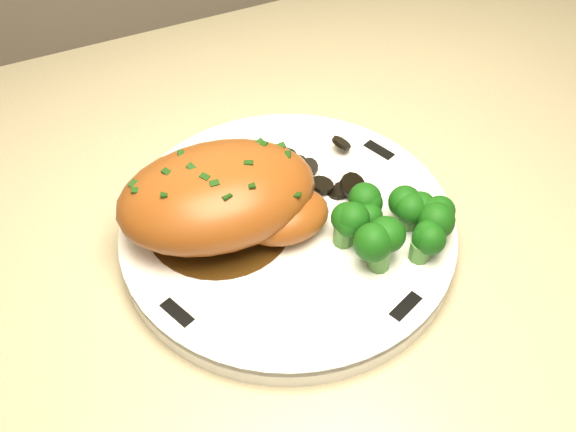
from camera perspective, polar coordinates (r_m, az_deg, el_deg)
name	(u,v)px	position (r m, az deg, el deg)	size (l,w,h in m)	color
plate	(288,232)	(0.59, 0.00, -1.23)	(0.27, 0.27, 0.02)	white
rim_accent_0	(379,150)	(0.65, 7.20, 5.16)	(0.03, 0.01, 0.00)	black
rim_accent_1	(190,155)	(0.64, -7.73, 4.82)	(0.03, 0.01, 0.00)	black
rim_accent_2	(177,313)	(0.53, -8.76, -7.57)	(0.03, 0.01, 0.00)	black
rim_accent_3	(406,307)	(0.54, 9.28, -7.08)	(0.03, 0.01, 0.00)	black
gravy_pool	(220,221)	(0.59, -5.41, -0.43)	(0.12, 0.12, 0.00)	#362009
chicken_breast	(225,198)	(0.56, -5.02, 1.44)	(0.17, 0.12, 0.06)	#974C1A
mushroom_pile	(324,177)	(0.61, 2.85, 3.12)	(0.09, 0.06, 0.02)	black
broccoli_florets	(395,223)	(0.56, 8.44, -0.59)	(0.10, 0.07, 0.04)	#488237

